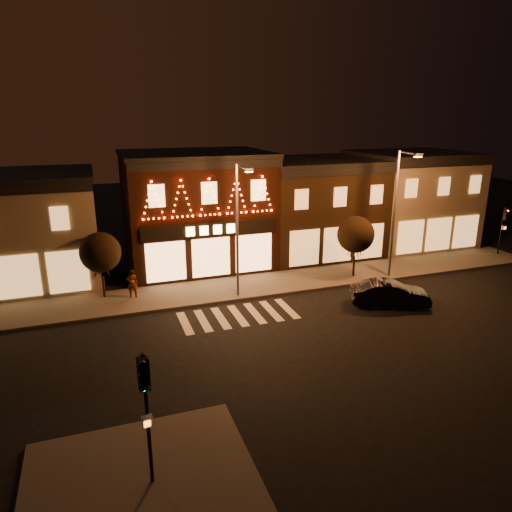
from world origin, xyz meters
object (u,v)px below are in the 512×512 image
dark_sedan (390,294)px  pedestrian (132,283)px  streetlamp_mid (239,222)px  traffic_signal_near (145,396)px

dark_sedan → pedestrian: bearing=88.8°
streetlamp_mid → traffic_signal_near: bearing=-109.8°
traffic_signal_near → streetlamp_mid: bearing=54.6°
traffic_signal_near → streetlamp_mid: size_ratio=0.54×
traffic_signal_near → dark_sedan: size_ratio=0.95×
streetlamp_mid → pedestrian: streetlamp_mid is taller
streetlamp_mid → dark_sedan: bearing=-18.6°
traffic_signal_near → streetlamp_mid: 15.36m
traffic_signal_near → pedestrian: size_ratio=2.43×
streetlamp_mid → pedestrian: 7.50m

